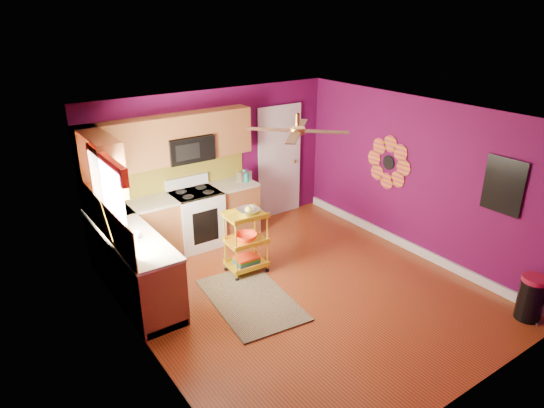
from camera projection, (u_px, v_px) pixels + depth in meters
ground at (303, 291)px, 6.87m from camera, size 5.00×5.00×0.00m
room_envelope at (307, 182)px, 6.26m from camera, size 4.54×5.04×2.52m
lower_cabinets at (160, 241)px, 7.37m from camera, size 2.81×2.31×0.94m
electric_range at (196, 218)px, 8.04m from camera, size 0.76×0.66×1.13m
upper_cabinetry at (149, 148)px, 7.17m from camera, size 2.80×2.30×1.26m
left_window at (107, 186)px, 5.83m from camera, size 0.08×1.35×1.08m
panel_door at (279, 163)px, 9.06m from camera, size 0.95×0.11×2.15m
right_wall_art at (436, 172)px, 7.24m from camera, size 0.04×2.74×1.04m
ceiling_fan at (297, 130)px, 6.15m from camera, size 1.01×1.01×0.26m
shag_rug at (251, 299)px, 6.65m from camera, size 1.17×1.73×0.02m
rolling_cart at (247, 239)px, 7.18m from camera, size 0.61×0.45×1.06m
trash_can at (531, 298)px, 6.17m from camera, size 0.37×0.38×0.61m
teal_kettle at (244, 176)px, 8.34m from camera, size 0.18×0.18×0.21m
toaster at (244, 176)px, 8.33m from camera, size 0.22×0.15×0.18m
soap_bottle_a at (134, 237)px, 6.15m from camera, size 0.08×0.08×0.17m
soap_bottle_b at (123, 221)px, 6.61m from camera, size 0.13×0.13×0.16m
counter_dish at (109, 212)px, 7.02m from camera, size 0.26×0.26×0.06m
counter_cup at (136, 235)px, 6.31m from camera, size 0.12×0.12×0.09m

